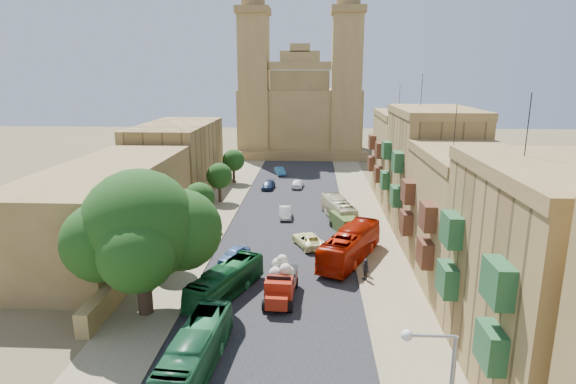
# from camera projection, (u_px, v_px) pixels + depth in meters

# --- Properties ---
(ground) EXTENTS (260.00, 260.00, 0.00)m
(ground) POSITION_uv_depth(u_px,v_px,m) (267.00, 345.00, 31.67)
(ground) COLOR brown
(road_surface) EXTENTS (14.00, 140.00, 0.01)m
(road_surface) POSITION_uv_depth(u_px,v_px,m) (290.00, 215.00, 60.75)
(road_surface) COLOR black
(road_surface) RESTS_ON ground
(sidewalk_east) EXTENTS (5.00, 140.00, 0.01)m
(sidewalk_east) POSITION_uv_depth(u_px,v_px,m) (365.00, 216.00, 60.27)
(sidewalk_east) COLOR #7F7153
(sidewalk_east) RESTS_ON ground
(sidewalk_west) EXTENTS (5.00, 140.00, 0.01)m
(sidewalk_west) POSITION_uv_depth(u_px,v_px,m) (215.00, 214.00, 61.23)
(sidewalk_west) COLOR #7F7153
(sidewalk_west) RESTS_ON ground
(kerb_east) EXTENTS (0.25, 140.00, 0.12)m
(kerb_east) POSITION_uv_depth(u_px,v_px,m) (345.00, 215.00, 60.38)
(kerb_east) COLOR #7F7153
(kerb_east) RESTS_ON ground
(kerb_west) EXTENTS (0.25, 140.00, 0.12)m
(kerb_west) POSITION_uv_depth(u_px,v_px,m) (235.00, 214.00, 61.09)
(kerb_west) COLOR #7F7153
(kerb_west) RESTS_ON ground
(townhouse_a) EXTENTS (9.00, 14.00, 16.40)m
(townhouse_a) POSITION_uv_depth(u_px,v_px,m) (550.00, 280.00, 26.41)
(townhouse_a) COLOR olive
(townhouse_a) RESTS_ON ground
(townhouse_b) EXTENTS (9.00, 14.00, 14.90)m
(townhouse_b) POSITION_uv_depth(u_px,v_px,m) (469.00, 218.00, 40.16)
(townhouse_b) COLOR olive
(townhouse_b) RESTS_ON ground
(townhouse_c) EXTENTS (9.00, 14.00, 17.40)m
(townhouse_c) POSITION_uv_depth(u_px,v_px,m) (431.00, 171.00, 53.43)
(townhouse_c) COLOR olive
(townhouse_c) RESTS_ON ground
(townhouse_d) EXTENTS (9.00, 14.00, 15.90)m
(townhouse_d) POSITION_uv_depth(u_px,v_px,m) (407.00, 156.00, 67.19)
(townhouse_d) COLOR olive
(townhouse_d) RESTS_ON ground
(west_wall) EXTENTS (1.00, 40.00, 1.80)m
(west_wall) POSITION_uv_depth(u_px,v_px,m) (169.00, 232.00, 51.47)
(west_wall) COLOR olive
(west_wall) RESTS_ON ground
(west_building_low) EXTENTS (10.00, 28.00, 8.40)m
(west_building_low) POSITION_uv_depth(u_px,v_px,m) (108.00, 207.00, 49.02)
(west_building_low) COLOR brown
(west_building_low) RESTS_ON ground
(west_building_mid) EXTENTS (10.00, 22.00, 10.00)m
(west_building_mid) POSITION_uv_depth(u_px,v_px,m) (178.00, 156.00, 74.03)
(west_building_mid) COLOR olive
(west_building_mid) RESTS_ON ground
(church) EXTENTS (28.00, 22.50, 36.30)m
(church) POSITION_uv_depth(u_px,v_px,m) (301.00, 110.00, 105.59)
(church) COLOR olive
(church) RESTS_ON ground
(ficus_tree) EXTENTS (10.93, 10.06, 10.93)m
(ficus_tree) POSITION_uv_depth(u_px,v_px,m) (141.00, 231.00, 34.48)
(ficus_tree) COLOR #35251A
(ficus_tree) RESTS_ON ground
(street_tree_a) EXTENTS (3.52, 3.52, 5.42)m
(street_tree_a) POSITION_uv_depth(u_px,v_px,m) (168.00, 232.00, 42.93)
(street_tree_a) COLOR #35251A
(street_tree_a) RESTS_ON ground
(street_tree_b) EXTENTS (3.54, 3.54, 5.45)m
(street_tree_b) POSITION_uv_depth(u_px,v_px,m) (199.00, 198.00, 54.56)
(street_tree_b) COLOR #35251A
(street_tree_b) RESTS_ON ground
(street_tree_c) EXTENTS (3.57, 3.57, 5.48)m
(street_tree_c) POSITION_uv_depth(u_px,v_px,m) (219.00, 176.00, 66.19)
(street_tree_c) COLOR #35251A
(street_tree_c) RESTS_ON ground
(street_tree_d) EXTENTS (3.59, 3.59, 5.52)m
(street_tree_d) POSITION_uv_depth(u_px,v_px,m) (233.00, 160.00, 77.82)
(street_tree_d) COLOR #35251A
(street_tree_d) RESTS_ON ground
(red_truck) EXTENTS (2.59, 5.89, 3.37)m
(red_truck) POSITION_uv_depth(u_px,v_px,m) (281.00, 281.00, 37.92)
(red_truck) COLOR #9A1D0B
(red_truck) RESTS_ON ground
(olive_pickup) EXTENTS (3.35, 4.91, 1.86)m
(olive_pickup) POSITION_uv_depth(u_px,v_px,m) (344.00, 223.00, 54.44)
(olive_pickup) COLOR #3E5620
(olive_pickup) RESTS_ON ground
(bus_green_south) EXTENTS (2.96, 9.69, 2.66)m
(bus_green_south) POSITION_uv_depth(u_px,v_px,m) (196.00, 351.00, 28.65)
(bus_green_south) COLOR #206239
(bus_green_south) RESTS_ON ground
(bus_green_north) EXTENTS (5.32, 9.16, 2.51)m
(bus_green_north) POSITION_uv_depth(u_px,v_px,m) (226.00, 281.00, 38.42)
(bus_green_north) COLOR #125224
(bus_green_north) RESTS_ON ground
(bus_red_east) EXTENTS (6.82, 11.21, 3.09)m
(bus_red_east) POSITION_uv_depth(u_px,v_px,m) (350.00, 245.00, 45.67)
(bus_red_east) COLOR #9B1201
(bus_red_east) RESTS_ON ground
(bus_cream_east) EXTENTS (4.19, 9.42, 2.55)m
(bus_cream_east) POSITION_uv_depth(u_px,v_px,m) (339.00, 209.00, 58.72)
(bus_cream_east) COLOR beige
(bus_cream_east) RESTS_ON ground
(car_blue_a) EXTENTS (3.04, 4.31, 1.36)m
(car_blue_a) POSITION_uv_depth(u_px,v_px,m) (234.00, 255.00, 45.67)
(car_blue_a) COLOR #426AA1
(car_blue_a) RESTS_ON ground
(car_white_a) EXTENTS (1.79, 4.23, 1.36)m
(car_white_a) POSITION_uv_depth(u_px,v_px,m) (285.00, 212.00, 59.48)
(car_white_a) COLOR beige
(car_white_a) RESTS_ON ground
(car_cream) EXTENTS (4.05, 5.51, 1.39)m
(car_cream) POSITION_uv_depth(u_px,v_px,m) (308.00, 240.00, 49.69)
(car_cream) COLOR #FEF9AA
(car_cream) RESTS_ON ground
(car_dkblue) EXTENTS (2.07, 4.31, 1.21)m
(car_dkblue) POSITION_uv_depth(u_px,v_px,m) (268.00, 185.00, 74.31)
(car_dkblue) COLOR #142341
(car_dkblue) RESTS_ON ground
(car_white_b) EXTENTS (2.05, 4.14, 1.36)m
(car_white_b) POSITION_uv_depth(u_px,v_px,m) (298.00, 183.00, 75.16)
(car_white_b) COLOR white
(car_white_b) RESTS_ON ground
(car_blue_b) EXTENTS (2.44, 4.16, 1.30)m
(car_blue_b) POSITION_uv_depth(u_px,v_px,m) (280.00, 171.00, 84.90)
(car_blue_b) COLOR teal
(car_blue_b) RESTS_ON ground
(pedestrian_a) EXTENTS (0.66, 0.54, 1.55)m
(pedestrian_a) POSITION_uv_depth(u_px,v_px,m) (366.00, 267.00, 42.56)
(pedestrian_a) COLOR #272529
(pedestrian_a) RESTS_ON ground
(pedestrian_c) EXTENTS (0.83, 1.17, 1.85)m
(pedestrian_c) POSITION_uv_depth(u_px,v_px,m) (365.00, 270.00, 41.53)
(pedestrian_c) COLOR #2A2A30
(pedestrian_c) RESTS_ON ground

